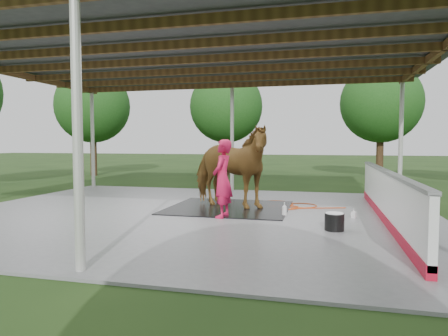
% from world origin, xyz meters
% --- Properties ---
extents(ground, '(100.00, 100.00, 0.00)m').
position_xyz_m(ground, '(0.00, 0.00, 0.00)').
color(ground, '#1E3814').
extents(concrete_slab, '(12.00, 10.00, 0.05)m').
position_xyz_m(concrete_slab, '(0.00, 0.00, 0.03)').
color(concrete_slab, slate).
rests_on(concrete_slab, ground).
extents(pavilion_structure, '(12.60, 10.60, 4.05)m').
position_xyz_m(pavilion_structure, '(0.00, -0.00, 3.97)').
color(pavilion_structure, beige).
rests_on(pavilion_structure, ground).
extents(dasher_board, '(0.16, 8.00, 1.15)m').
position_xyz_m(dasher_board, '(4.60, 0.00, 0.59)').
color(dasher_board, '#A90E24').
rests_on(dasher_board, concrete_slab).
extents(tree_belt, '(28.00, 28.00, 5.80)m').
position_xyz_m(tree_belt, '(0.30, 0.90, 3.79)').
color(tree_belt, '#382314').
rests_on(tree_belt, ground).
extents(rubber_mat, '(3.18, 2.98, 0.02)m').
position_xyz_m(rubber_mat, '(0.78, 0.92, 0.06)').
color(rubber_mat, black).
rests_on(rubber_mat, concrete_slab).
extents(horse, '(2.83, 2.02, 2.18)m').
position_xyz_m(horse, '(0.78, 0.92, 1.16)').
color(horse, brown).
rests_on(horse, rubber_mat).
extents(handler, '(0.48, 0.70, 1.84)m').
position_xyz_m(handler, '(0.94, -0.43, 0.97)').
color(handler, '#C21442').
rests_on(handler, concrete_slab).
extents(wash_bucket, '(0.39, 0.39, 0.36)m').
position_xyz_m(wash_bucket, '(3.47, -1.24, 0.23)').
color(wash_bucket, black).
rests_on(wash_bucket, concrete_slab).
extents(soap_bottle_a, '(0.15, 0.15, 0.32)m').
position_xyz_m(soap_bottle_a, '(2.34, 0.13, 0.21)').
color(soap_bottle_a, silver).
rests_on(soap_bottle_a, concrete_slab).
extents(soap_bottle_b, '(0.13, 0.13, 0.22)m').
position_xyz_m(soap_bottle_b, '(3.94, 0.23, 0.16)').
color(soap_bottle_b, '#338CD8').
rests_on(soap_bottle_b, concrete_slab).
extents(hose_coil, '(2.70, 1.56, 0.02)m').
position_xyz_m(hose_coil, '(2.03, 1.78, 0.06)').
color(hose_coil, '#C03E0D').
rests_on(hose_coil, concrete_slab).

